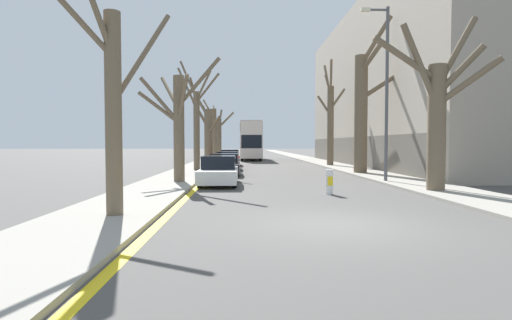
# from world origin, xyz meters

# --- Properties ---
(ground_plane) EXTENTS (300.00, 300.00, 0.00)m
(ground_plane) POSITION_xyz_m (0.00, 0.00, 0.00)
(ground_plane) COLOR #4C4947
(sidewalk_left) EXTENTS (2.85, 120.00, 0.12)m
(sidewalk_left) POSITION_xyz_m (-5.84, 50.00, 0.06)
(sidewalk_left) COLOR gray
(sidewalk_left) RESTS_ON ground
(sidewalk_right) EXTENTS (2.85, 120.00, 0.12)m
(sidewalk_right) POSITION_xyz_m (5.84, 50.00, 0.06)
(sidewalk_right) COLOR gray
(sidewalk_right) RESTS_ON ground
(building_facade_right) EXTENTS (10.08, 33.78, 13.78)m
(building_facade_right) POSITION_xyz_m (12.25, 25.53, 6.88)
(building_facade_right) COLOR #9E9384
(building_facade_right) RESTS_ON ground
(kerb_line_stripe) EXTENTS (0.24, 120.00, 0.01)m
(kerb_line_stripe) POSITION_xyz_m (-4.23, 50.00, 0.00)
(kerb_line_stripe) COLOR yellow
(kerb_line_stripe) RESTS_ON ground
(street_tree_left_0) EXTENTS (3.06, 3.47, 7.58)m
(street_tree_left_0) POSITION_xyz_m (-5.54, 0.91, 3.13)
(street_tree_left_0) COLOR brown
(street_tree_left_0) RESTS_ON ground
(street_tree_left_1) EXTENTS (4.09, 4.34, 5.98)m
(street_tree_left_1) POSITION_xyz_m (-5.34, 10.04, 3.03)
(street_tree_left_1) COLOR brown
(street_tree_left_1) RESTS_ON ground
(street_tree_left_2) EXTENTS (3.16, 2.54, 7.76)m
(street_tree_left_2) POSITION_xyz_m (-5.39, 18.25, 3.48)
(street_tree_left_2) COLOR brown
(street_tree_left_2) RESTS_ON ground
(street_tree_left_3) EXTENTS (2.79, 2.66, 6.44)m
(street_tree_left_3) POSITION_xyz_m (-5.34, 26.81, 2.84)
(street_tree_left_3) COLOR brown
(street_tree_left_3) RESTS_ON ground
(street_tree_left_4) EXTENTS (1.62, 4.85, 6.61)m
(street_tree_left_4) POSITION_xyz_m (-5.45, 35.72, 3.33)
(street_tree_left_4) COLOR brown
(street_tree_left_4) RESTS_ON ground
(street_tree_left_5) EXTENTS (3.71, 2.83, 6.60)m
(street_tree_left_5) POSITION_xyz_m (-5.36, 43.96, 2.99)
(street_tree_left_5) COLOR brown
(street_tree_left_5) RESTS_ON ground
(street_tree_right_0) EXTENTS (4.39, 1.99, 6.90)m
(street_tree_right_0) POSITION_xyz_m (5.35, 5.93, 3.14)
(street_tree_right_0) COLOR brown
(street_tree_right_0) RESTS_ON ground
(street_tree_right_1) EXTENTS (3.22, 2.62, 9.88)m
(street_tree_right_1) POSITION_xyz_m (5.38, 15.64, 4.18)
(street_tree_right_1) COLOR brown
(street_tree_right_1) RESTS_ON ground
(street_tree_right_2) EXTENTS (2.16, 3.93, 8.95)m
(street_tree_right_2) POSITION_xyz_m (5.31, 24.69, 4.05)
(street_tree_right_2) COLOR brown
(street_tree_right_2) RESTS_ON ground
(double_decker_bus) EXTENTS (2.48, 11.16, 4.49)m
(double_decker_bus) POSITION_xyz_m (-1.25, 38.91, 2.54)
(double_decker_bus) COLOR silver
(double_decker_bus) RESTS_ON ground
(parked_car_0) EXTENTS (1.74, 4.36, 1.37)m
(parked_car_0) POSITION_xyz_m (-3.33, 9.53, 0.65)
(parked_car_0) COLOR silver
(parked_car_0) RESTS_ON ground
(parked_car_1) EXTENTS (1.86, 4.00, 1.33)m
(parked_car_1) POSITION_xyz_m (-3.33, 15.21, 0.63)
(parked_car_1) COLOR black
(parked_car_1) RESTS_ON ground
(parked_car_2) EXTENTS (1.74, 4.25, 1.35)m
(parked_car_2) POSITION_xyz_m (-3.33, 20.34, 0.64)
(parked_car_2) COLOR black
(parked_car_2) RESTS_ON ground
(parked_car_3) EXTENTS (1.72, 4.34, 1.42)m
(parked_car_3) POSITION_xyz_m (-3.33, 26.03, 0.67)
(parked_car_3) COLOR maroon
(parked_car_3) RESTS_ON ground
(lamp_post) EXTENTS (1.40, 0.20, 8.58)m
(lamp_post) POSITION_xyz_m (4.75, 10.02, 4.75)
(lamp_post) COLOR #4C4F54
(lamp_post) RESTS_ON ground
(traffic_bollard) EXTENTS (0.28, 0.30, 0.95)m
(traffic_bollard) POSITION_xyz_m (1.11, 5.75, 0.48)
(traffic_bollard) COLOR white
(traffic_bollard) RESTS_ON ground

